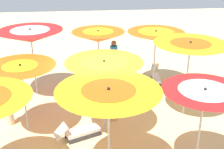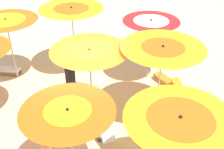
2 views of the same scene
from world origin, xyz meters
name	(u,v)px [view 1 (image 1 of 2)]	position (x,y,z in m)	size (l,w,h in m)	color
ground	(103,126)	(0.00, 0.00, -0.02)	(35.66, 35.66, 0.04)	beige
beach_umbrella_0	(156,36)	(-2.16, -2.55, 2.07)	(2.11, 2.11, 2.30)	#B2B2B7
beach_umbrella_1	(98,36)	(-0.05, -2.74, 2.06)	(1.95, 1.95, 2.31)	#B2B2B7
beach_umbrella_2	(31,36)	(2.32, -2.42, 2.24)	(2.26, 2.26, 2.51)	#B2B2B7
beach_umbrella_3	(190,48)	(-2.70, -0.43, 2.27)	(2.23, 2.23, 2.50)	#B2B2B7
beach_umbrella_4	(104,67)	(-0.03, 0.33, 2.09)	(2.15, 2.15, 2.30)	#B2B2B7
beach_umbrella_5	(21,71)	(2.27, 0.02, 1.92)	(1.97, 1.97, 2.15)	#B2B2B7
beach_umbrella_6	(204,97)	(-2.11, 2.24, 2.05)	(1.91, 1.91, 2.28)	#B2B2B7
beach_umbrella_7	(109,98)	(0.02, 2.28, 2.14)	(2.27, 2.27, 2.41)	#B2B2B7
lounger_1	(80,132)	(0.71, 0.59, 0.20)	(1.37, 0.85, 0.57)	#333338
lounger_2	(156,77)	(-2.39, -3.04, 0.20)	(0.44, 1.18, 0.64)	olive
lounger_5	(14,91)	(3.13, -2.25, 0.20)	(1.34, 0.85, 0.56)	#333338
beachgoer_0	(114,60)	(-0.70, -3.42, 0.87)	(0.30, 0.30, 1.67)	brown
beachgoer_1	(114,93)	(-0.36, -0.30, 0.93)	(0.30, 0.30, 1.77)	#D8A87F
beachgoer_2	(7,98)	(2.86, -0.35, 0.91)	(0.30, 0.30, 1.74)	beige
beach_ball	(84,71)	(0.55, -4.11, 0.16)	(0.31, 0.31, 0.31)	red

